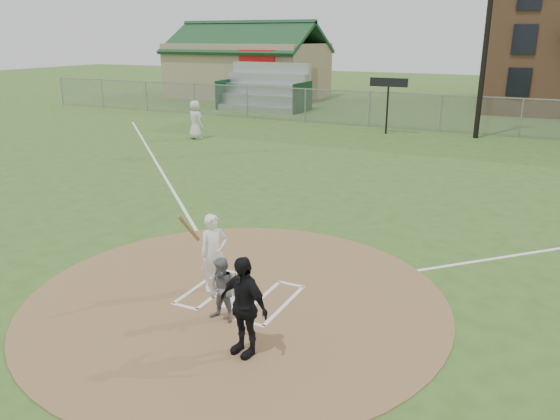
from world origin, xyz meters
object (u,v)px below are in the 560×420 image
at_px(home_plate, 234,303).
at_px(ondeck_player, 195,120).
at_px(umpire, 243,306).
at_px(catcher, 223,290).
at_px(batter_at_plate, 214,253).

height_order(home_plate, ondeck_player, ondeck_player).
height_order(umpire, ondeck_player, ondeck_player).
relative_size(catcher, batter_at_plate, 0.69).
xyz_separation_m(umpire, ondeck_player, (-11.93, 16.15, 0.09)).
bearing_deg(catcher, ondeck_player, 128.89).
height_order(home_plate, batter_at_plate, batter_at_plate).
bearing_deg(batter_at_plate, ondeck_player, 125.45).
bearing_deg(ondeck_player, home_plate, 149.93).
height_order(catcher, ondeck_player, ondeck_player).
height_order(home_plate, catcher, catcher).
bearing_deg(catcher, batter_at_plate, 132.33).
height_order(umpire, batter_at_plate, batter_at_plate).
height_order(catcher, umpire, umpire).
xyz_separation_m(home_plate, batter_at_plate, (-0.68, 0.38, 0.80)).
relative_size(home_plate, batter_at_plate, 0.28).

